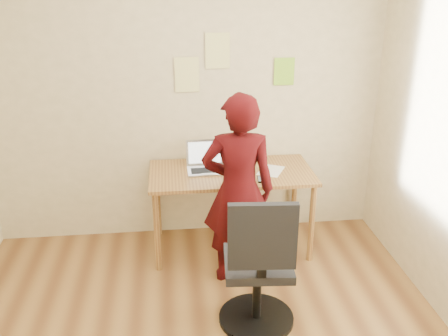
{
  "coord_description": "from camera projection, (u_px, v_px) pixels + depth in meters",
  "views": [
    {
      "loc": [
        -0.15,
        -2.54,
        2.37
      ],
      "look_at": [
        0.25,
        0.95,
        0.95
      ],
      "focal_mm": 40.0,
      "sensor_mm": 36.0,
      "label": 1
    }
  ],
  "objects": [
    {
      "name": "room",
      "position": [
        199.0,
        167.0,
        2.74
      ],
      "size": [
        3.58,
        3.58,
        2.78
      ],
      "color": "brown",
      "rests_on": "ground"
    },
    {
      "name": "wall_note_mid",
      "position": [
        218.0,
        51.0,
        4.24
      ],
      "size": [
        0.21,
        0.0,
        0.3
      ],
      "primitive_type": "cube",
      "color": "#EEEA8E",
      "rests_on": "room"
    },
    {
      "name": "phone",
      "position": [
        262.0,
        179.0,
        4.11
      ],
      "size": [
        0.08,
        0.14,
        0.01
      ],
      "rotation": [
        0.0,
        0.0,
        -0.12
      ],
      "color": "black",
      "rests_on": "desk"
    },
    {
      "name": "desk",
      "position": [
        231.0,
        181.0,
        4.31
      ],
      "size": [
        1.4,
        0.7,
        0.74
      ],
      "color": "olive",
      "rests_on": "ground"
    },
    {
      "name": "wall_note_left",
      "position": [
        187.0,
        75.0,
        4.29
      ],
      "size": [
        0.21,
        0.0,
        0.3
      ],
      "primitive_type": "cube",
      "color": "#EEEA8E",
      "rests_on": "room"
    },
    {
      "name": "wall_note_right",
      "position": [
        284.0,
        72.0,
        4.37
      ],
      "size": [
        0.18,
        0.0,
        0.24
      ],
      "primitive_type": "cube",
      "color": "#8DD22F",
      "rests_on": "room"
    },
    {
      "name": "paper_sheet",
      "position": [
        271.0,
        171.0,
        4.3
      ],
      "size": [
        0.29,
        0.32,
        0.0
      ],
      "primitive_type": "cube",
      "rotation": [
        0.0,
        0.0,
        -0.47
      ],
      "color": "white",
      "rests_on": "desk"
    },
    {
      "name": "laptop",
      "position": [
        206.0,
        164.0,
        4.31
      ],
      "size": [
        0.33,
        0.3,
        0.23
      ],
      "rotation": [
        0.0,
        0.0,
        0.02
      ],
      "color": "#B7B7BE",
      "rests_on": "desk"
    },
    {
      "name": "office_chair",
      "position": [
        259.0,
        273.0,
        3.38
      ],
      "size": [
        0.54,
        0.54,
        1.04
      ],
      "rotation": [
        0.0,
        0.0,
        -0.08
      ],
      "color": "black",
      "rests_on": "ground"
    },
    {
      "name": "person",
      "position": [
        238.0,
        191.0,
        3.83
      ],
      "size": [
        0.59,
        0.41,
        1.55
      ],
      "primitive_type": "imported",
      "rotation": [
        0.0,
        0.0,
        3.06
      ],
      "color": "#3A080A",
      "rests_on": "ground"
    }
  ]
}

